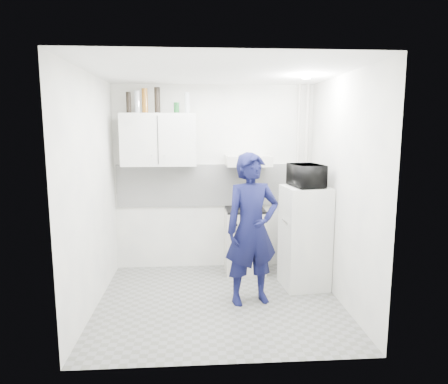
{
  "coord_description": "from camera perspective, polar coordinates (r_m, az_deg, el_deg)",
  "views": [
    {
      "loc": [
        -0.25,
        -4.39,
        2.0
      ],
      "look_at": [
        0.07,
        0.3,
        1.25
      ],
      "focal_mm": 32.0,
      "sensor_mm": 36.0,
      "label": 1
    }
  ],
  "objects": [
    {
      "name": "floor",
      "position": [
        4.83,
        -0.66,
        -15.41
      ],
      "size": [
        2.8,
        2.8,
        0.0
      ],
      "primitive_type": "plane",
      "color": "#595A52",
      "rests_on": "ground"
    },
    {
      "name": "ceiling",
      "position": [
        4.43,
        -0.72,
        16.85
      ],
      "size": [
        2.8,
        2.8,
        0.0
      ],
      "primitive_type": "plane",
      "color": "white",
      "rests_on": "wall_back"
    },
    {
      "name": "wall_back",
      "position": [
        5.68,
        -1.41,
        1.99
      ],
      "size": [
        2.8,
        0.0,
        2.8
      ],
      "primitive_type": "plane",
      "rotation": [
        1.57,
        0.0,
        0.0
      ],
      "color": "white",
      "rests_on": "floor"
    },
    {
      "name": "wall_left",
      "position": [
        4.59,
        -18.43,
        -0.17
      ],
      "size": [
        0.0,
        2.6,
        2.6
      ],
      "primitive_type": "plane",
      "rotation": [
        1.57,
        0.0,
        1.57
      ],
      "color": "white",
      "rests_on": "floor"
    },
    {
      "name": "wall_right",
      "position": [
        4.74,
        16.47,
        0.2
      ],
      "size": [
        0.0,
        2.6,
        2.6
      ],
      "primitive_type": "plane",
      "rotation": [
        1.57,
        0.0,
        -1.57
      ],
      "color": "white",
      "rests_on": "floor"
    },
    {
      "name": "person",
      "position": [
        4.56,
        4.0,
        -5.32
      ],
      "size": [
        0.71,
        0.56,
        1.74
      ],
      "primitive_type": "imported",
      "rotation": [
        0.0,
        0.0,
        0.24
      ],
      "color": "#0D0F35",
      "rests_on": "floor"
    },
    {
      "name": "stove",
      "position": [
        5.65,
        2.99,
        -7.02
      ],
      "size": [
        0.55,
        0.55,
        0.87
      ],
      "primitive_type": "cube",
      "color": "beige",
      "rests_on": "floor"
    },
    {
      "name": "fridge",
      "position": [
        5.16,
        11.43,
        -6.36
      ],
      "size": [
        0.58,
        0.58,
        1.29
      ],
      "primitive_type": "cube",
      "rotation": [
        0.0,
        0.0,
        0.1
      ],
      "color": "white",
      "rests_on": "floor"
    },
    {
      "name": "stove_top",
      "position": [
        5.54,
        3.02,
        -2.52
      ],
      "size": [
        0.52,
        0.52,
        0.03
      ],
      "primitive_type": "cube",
      "color": "black",
      "rests_on": "stove"
    },
    {
      "name": "saucepan",
      "position": [
        5.59,
        3.32,
        -1.75
      ],
      "size": [
        0.17,
        0.17,
        0.1
      ],
      "primitive_type": "cylinder",
      "color": "silver",
      "rests_on": "stove_top"
    },
    {
      "name": "microwave",
      "position": [
        5.01,
        11.71,
        2.31
      ],
      "size": [
        0.55,
        0.41,
        0.28
      ],
      "primitive_type": "imported",
      "rotation": [
        0.0,
        0.0,
        1.71
      ],
      "color": "black",
      "rests_on": "fridge"
    },
    {
      "name": "bottle_a",
      "position": [
        5.54,
        -13.47,
        12.32
      ],
      "size": [
        0.06,
        0.06,
        0.28
      ],
      "primitive_type": "cylinder",
      "color": "black",
      "rests_on": "upper_cabinet"
    },
    {
      "name": "bottle_b",
      "position": [
        5.53,
        -12.29,
        12.45
      ],
      "size": [
        0.08,
        0.08,
        0.29
      ],
      "primitive_type": "cylinder",
      "color": "#B2B7BC",
      "rests_on": "upper_cabinet"
    },
    {
      "name": "bottle_c",
      "position": [
        5.51,
        -11.24,
        12.66
      ],
      "size": [
        0.08,
        0.08,
        0.32
      ],
      "primitive_type": "cylinder",
      "color": "brown",
      "rests_on": "upper_cabinet"
    },
    {
      "name": "bottle_d",
      "position": [
        5.5,
        -9.51,
        12.79
      ],
      "size": [
        0.08,
        0.08,
        0.34
      ],
      "primitive_type": "cylinder",
      "color": "black",
      "rests_on": "upper_cabinet"
    },
    {
      "name": "canister_b",
      "position": [
        5.47,
        -6.8,
        11.85
      ],
      "size": [
        0.07,
        0.07,
        0.14
      ],
      "primitive_type": "cylinder",
      "color": "#144C1E",
      "rests_on": "upper_cabinet"
    },
    {
      "name": "bottle_e",
      "position": [
        5.47,
        -5.28,
        12.55
      ],
      "size": [
        0.07,
        0.07,
        0.27
      ],
      "primitive_type": "cylinder",
      "color": "#B2B7BC",
      "rests_on": "upper_cabinet"
    },
    {
      "name": "upper_cabinet",
      "position": [
        5.49,
        -9.26,
        7.39
      ],
      "size": [
        1.0,
        0.35,
        0.7
      ],
      "primitive_type": "cube",
      "color": "white",
      "rests_on": "wall_back"
    },
    {
      "name": "range_hood",
      "position": [
        5.45,
        3.45,
        4.53
      ],
      "size": [
        0.6,
        0.5,
        0.14
      ],
      "primitive_type": "cube",
      "color": "beige",
      "rests_on": "wall_back"
    },
    {
      "name": "backsplash",
      "position": [
        5.68,
        -1.4,
        0.97
      ],
      "size": [
        2.74,
        0.03,
        0.6
      ],
      "primitive_type": "cube",
      "color": "white",
      "rests_on": "wall_back"
    },
    {
      "name": "pipe_a",
      "position": [
        5.81,
        11.55,
        1.97
      ],
      "size": [
        0.05,
        0.05,
        2.6
      ],
      "primitive_type": "cylinder",
      "color": "beige",
      "rests_on": "floor"
    },
    {
      "name": "pipe_b",
      "position": [
        5.78,
        10.41,
        1.96
      ],
      "size": [
        0.04,
        0.04,
        2.6
      ],
      "primitive_type": "cylinder",
      "color": "beige",
      "rests_on": "floor"
    },
    {
      "name": "ceiling_spot_fixture",
      "position": [
        4.79,
        11.65,
        15.73
      ],
      "size": [
        0.1,
        0.1,
        0.02
      ],
      "primitive_type": "cylinder",
      "color": "white",
      "rests_on": "ceiling"
    }
  ]
}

